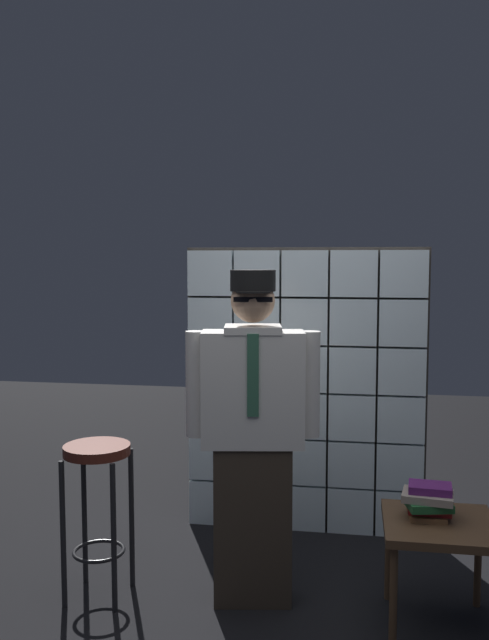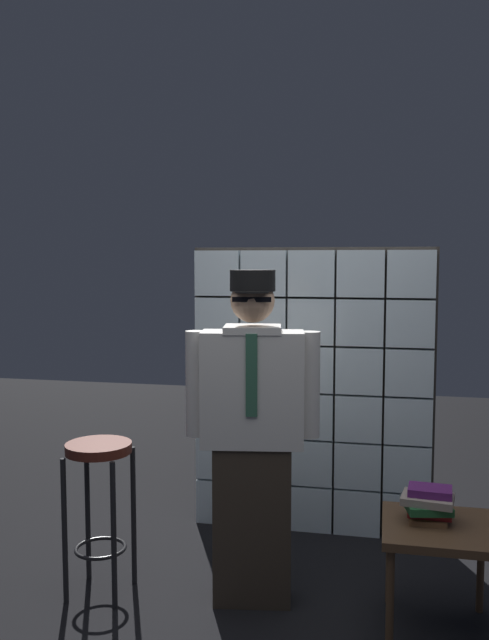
{
  "view_description": "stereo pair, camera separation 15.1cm",
  "coord_description": "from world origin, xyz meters",
  "px_view_note": "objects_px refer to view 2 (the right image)",
  "views": [
    {
      "loc": [
        0.31,
        -2.77,
        1.74
      ],
      "look_at": [
        -0.23,
        0.48,
        1.44
      ],
      "focal_mm": 37.26,
      "sensor_mm": 36.0,
      "label": 1
    },
    {
      "loc": [
        0.46,
        -2.74,
        1.74
      ],
      "look_at": [
        -0.23,
        0.48,
        1.44
      ],
      "focal_mm": 37.26,
      "sensor_mm": 36.0,
      "label": 2
    }
  ],
  "objects_px": {
    "standing_person": "(252,432)",
    "bar_stool": "(99,482)",
    "book_stack": "(428,504)",
    "coffee_mug": "(425,510)",
    "side_table": "(439,539)"
  },
  "relations": [
    {
      "from": "book_stack",
      "to": "coffee_mug",
      "type": "relative_size",
      "value": 2.05
    },
    {
      "from": "coffee_mug",
      "to": "book_stack",
      "type": "bearing_deg",
      "value": -59.9
    },
    {
      "from": "standing_person",
      "to": "coffee_mug",
      "type": "height_order",
      "value": "standing_person"
    },
    {
      "from": "book_stack",
      "to": "coffee_mug",
      "type": "xyz_separation_m",
      "value": [
        -0.01,
        0.02,
        -0.04
      ]
    },
    {
      "from": "standing_person",
      "to": "book_stack",
      "type": "bearing_deg",
      "value": -12.99
    },
    {
      "from": "book_stack",
      "to": "coffee_mug",
      "type": "distance_m",
      "value": 0.04
    },
    {
      "from": "standing_person",
      "to": "side_table",
      "type": "height_order",
      "value": "standing_person"
    },
    {
      "from": "bar_stool",
      "to": "side_table",
      "type": "relative_size",
      "value": 1.54
    },
    {
      "from": "standing_person",
      "to": "bar_stool",
      "type": "bearing_deg",
      "value": 177.32
    },
    {
      "from": "bar_stool",
      "to": "coffee_mug",
      "type": "distance_m",
      "value": 1.64
    },
    {
      "from": "book_stack",
      "to": "standing_person",
      "type": "bearing_deg",
      "value": 176.07
    },
    {
      "from": "side_table",
      "to": "bar_stool",
      "type": "bearing_deg",
      "value": 179.89
    },
    {
      "from": "side_table",
      "to": "coffee_mug",
      "type": "bearing_deg",
      "value": 139.19
    },
    {
      "from": "book_stack",
      "to": "bar_stool",
      "type": "bearing_deg",
      "value": -178.97
    },
    {
      "from": "standing_person",
      "to": "book_stack",
      "type": "height_order",
      "value": "standing_person"
    }
  ]
}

